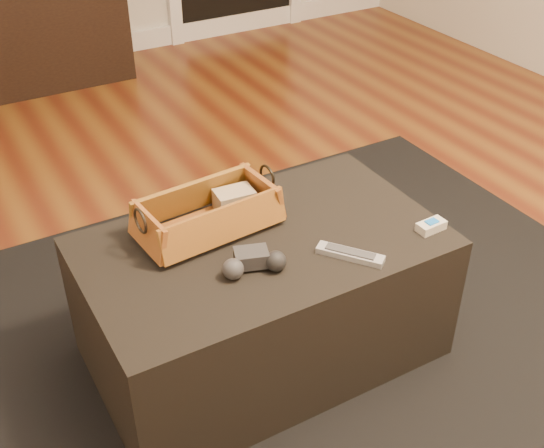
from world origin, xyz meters
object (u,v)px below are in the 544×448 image
ottoman (263,298)px  wicker_basket (208,215)px  tv_remote (205,227)px  game_controller (253,262)px  cream_gadget (431,226)px  silver_remote (350,254)px

ottoman → wicker_basket: size_ratio=2.37×
ottoman → tv_remote: bearing=139.4°
wicker_basket → game_controller: wicker_basket is taller
game_controller → cream_gadget: 0.53m
tv_remote → silver_remote: 0.41m
tv_remote → silver_remote: size_ratio=1.25×
wicker_basket → silver_remote: size_ratio=2.47×
silver_remote → cream_gadget: size_ratio=1.99×
ottoman → tv_remote: (-0.12, 0.11, 0.24)m
game_controller → cream_gadget: bearing=-9.4°
wicker_basket → silver_remote: 0.41m
silver_remote → game_controller: bearing=162.8°
ottoman → silver_remote: (0.17, -0.18, 0.22)m
wicker_basket → cream_gadget: size_ratio=4.93×
cream_gadget → wicker_basket: bearing=149.8°
tv_remote → silver_remote: (0.29, -0.29, -0.02)m
silver_remote → cream_gadget: (0.27, -0.01, 0.00)m
tv_remote → game_controller: game_controller is taller
tv_remote → cream_gadget: bearing=-39.1°
tv_remote → silver_remote: tv_remote is taller
game_controller → tv_remote: bearing=100.1°
wicker_basket → silver_remote: wicker_basket is taller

